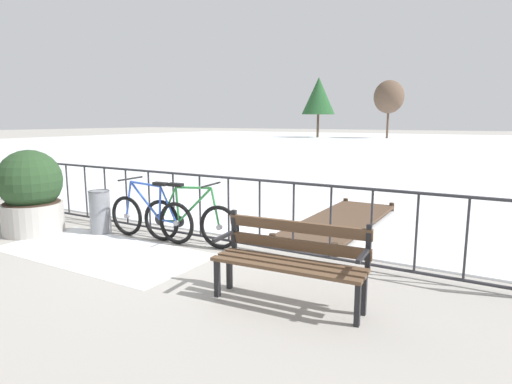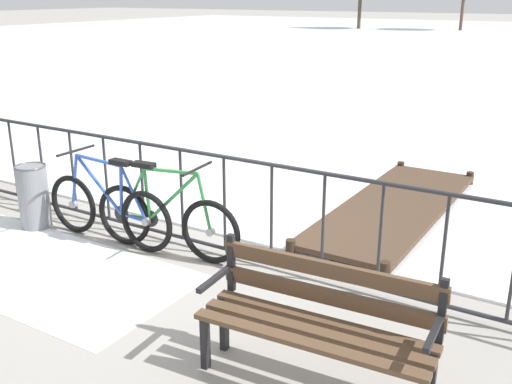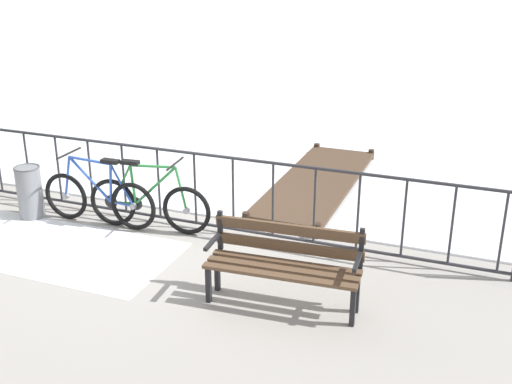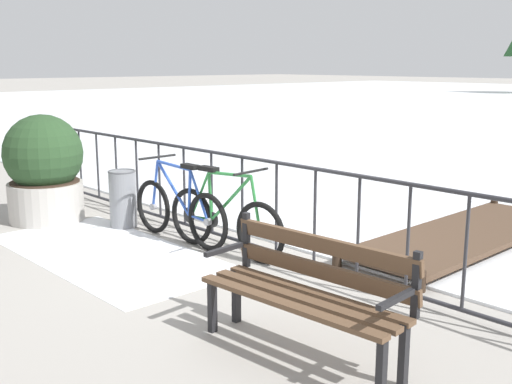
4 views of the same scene
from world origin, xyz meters
TOP-DOWN VIEW (x-y plane):
  - ground_plane at (0.00, 0.00)m, footprint 160.00×160.00m
  - snow_patch at (-0.89, -1.20)m, footprint 3.18×1.50m
  - railing_fence at (0.00, 0.00)m, footprint 9.06×0.06m
  - bicycle_near_railing at (-0.02, -0.26)m, footprint 1.71×0.52m
  - bicycle_second at (-0.73, -0.34)m, footprint 1.71×0.52m
  - park_bench at (2.24, -1.37)m, footprint 1.63×0.59m
  - trash_bin at (-1.76, -0.47)m, footprint 0.35×0.35m
  - wooden_dock at (1.63, 2.00)m, footprint 1.10×3.50m

SIDE VIEW (x-z plane):
  - ground_plane at x=0.00m, z-range 0.00..0.00m
  - snow_patch at x=-0.89m, z-range 0.00..0.01m
  - wooden_dock at x=1.63m, z-range 0.02..0.22m
  - bicycle_near_railing at x=-0.02m, z-range -0.12..0.86m
  - bicycle_second at x=-0.73m, z-range -0.12..0.86m
  - trash_bin at x=-1.76m, z-range 0.01..0.74m
  - park_bench at x=2.24m, z-range 0.07..0.96m
  - railing_fence at x=0.00m, z-range 0.02..1.09m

